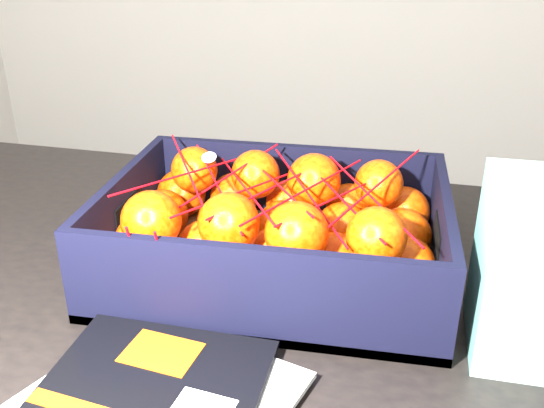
# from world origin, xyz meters

# --- Properties ---
(table) EXTENTS (1.24, 0.87, 0.75)m
(table) POSITION_xyz_m (-0.25, -0.17, 0.65)
(table) COLOR black
(table) RESTS_ON ground
(produce_crate) EXTENTS (0.42, 0.32, 0.12)m
(produce_crate) POSITION_xyz_m (-0.13, -0.13, 0.79)
(produce_crate) COLOR olive
(produce_crate) RESTS_ON table
(clementine_heap) EXTENTS (0.40, 0.30, 0.13)m
(clementine_heap) POSITION_xyz_m (-0.13, -0.13, 0.81)
(clementine_heap) COLOR #D73904
(clementine_heap) RESTS_ON produce_crate
(mesh_net) EXTENTS (0.35, 0.28, 0.09)m
(mesh_net) POSITION_xyz_m (-0.14, -0.14, 0.87)
(mesh_net) COLOR #BA060F
(mesh_net) RESTS_ON clementine_heap
(retail_carton) EXTENTS (0.09, 0.13, 0.19)m
(retail_carton) POSITION_xyz_m (0.14, -0.23, 0.85)
(retail_carton) COLOR white
(retail_carton) RESTS_ON table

